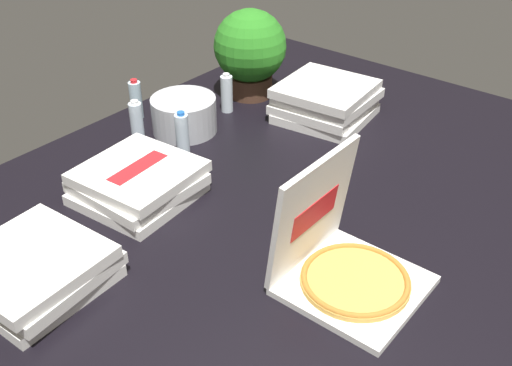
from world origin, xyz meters
TOP-DOWN VIEW (x-y plane):
  - ground_plane at (0.00, 0.00)m, footprint 3.20×2.40m
  - open_pizza_box at (-0.17, -0.37)m, footprint 0.41×0.42m
  - pizza_stack_left_far at (0.80, 0.35)m, footprint 0.46×0.47m
  - pizza_stack_right_mid at (-0.26, 0.54)m, footprint 0.46×0.45m
  - pizza_stack_center_near at (-0.82, 0.41)m, footprint 0.46×0.45m
  - ice_bucket at (0.26, 0.79)m, footprint 0.31×0.31m
  - water_bottle_0 at (0.05, 0.89)m, footprint 0.06×0.06m
  - water_bottle_1 at (0.10, 0.65)m, footprint 0.06×0.06m
  - water_bottle_2 at (0.21, 1.08)m, footprint 0.06×0.06m
  - water_bottle_3 at (0.54, 0.78)m, footprint 0.06×0.06m
  - potted_plant at (0.77, 0.81)m, footprint 0.38×0.38m

SIDE VIEW (x-z plane):
  - ground_plane at x=0.00m, z-range -0.02..0.00m
  - pizza_stack_center_near at x=-0.82m, z-range 0.00..0.13m
  - pizza_stack_right_mid at x=-0.26m, z-range 0.00..0.14m
  - open_pizza_box at x=-0.17m, z-range -0.14..0.30m
  - ice_bucket at x=0.26m, z-range 0.00..0.17m
  - pizza_stack_left_far at x=0.80m, z-range 0.00..0.18m
  - water_bottle_0 at x=0.05m, z-range -0.01..0.20m
  - water_bottle_1 at x=0.10m, z-range -0.01..0.20m
  - water_bottle_2 at x=0.21m, z-range -0.01..0.20m
  - water_bottle_3 at x=0.54m, z-range -0.01..0.20m
  - potted_plant at x=0.77m, z-range 0.02..0.48m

